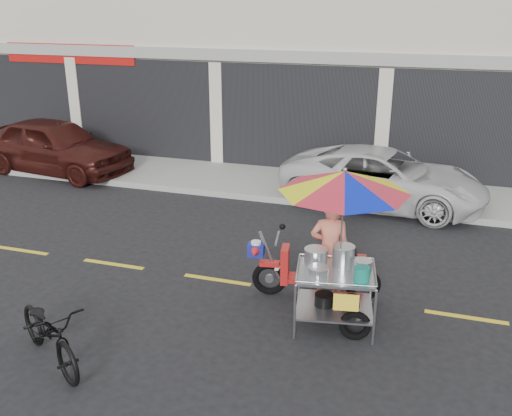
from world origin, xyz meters
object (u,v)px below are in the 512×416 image
(maroon_sedan, at_px, (55,146))
(white_pickup, at_px, (383,178))
(near_bicycle, at_px, (49,332))
(food_vendor_rig, at_px, (336,222))

(maroon_sedan, height_order, white_pickup, maroon_sedan)
(maroon_sedan, distance_m, white_pickup, 8.75)
(maroon_sedan, relative_size, white_pickup, 0.95)
(near_bicycle, height_order, food_vendor_rig, food_vendor_rig)
(white_pickup, distance_m, near_bicycle, 8.29)
(maroon_sedan, bearing_deg, near_bicycle, -137.08)
(white_pickup, bearing_deg, near_bicycle, 163.27)
(maroon_sedan, bearing_deg, food_vendor_rig, -113.27)
(near_bicycle, bearing_deg, white_pickup, 7.25)
(white_pickup, bearing_deg, maroon_sedan, 98.45)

